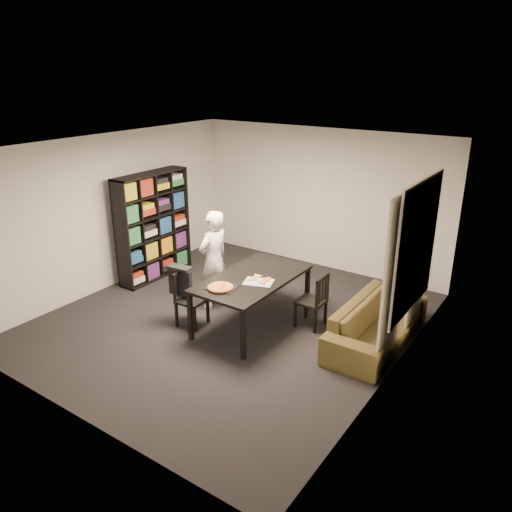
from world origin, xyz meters
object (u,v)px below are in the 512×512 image
Objects in this scene: chair_left at (187,294)px; chair_right at (316,298)px; baking_tray at (222,287)px; person at (214,260)px; bookshelf at (154,226)px; pepperoni_pizza at (221,287)px; sofa at (377,323)px; dining_table at (252,281)px.

chair_left is 1.89m from chair_right.
person is at bearing 135.42° from baking_tray.
bookshelf is at bearing 53.47° from chair_left.
sofa is at bearing 31.33° from pepperoni_pizza.
baking_tray reaches higher than sofa.
chair_left is 0.72m from baking_tray.
chair_left is at bearing 8.87° from person.
baking_tray is (-0.96, -0.98, 0.29)m from chair_right.
sofa is (2.56, 0.39, -0.49)m from person.
chair_left is 0.75m from pepperoni_pizza.
person is 4.51× the size of pepperoni_pizza.
pepperoni_pizza is at bearing 50.14° from person.
dining_table is at bearing 85.48° from person.
baking_tray is 0.20× the size of sofa.
chair_right is at bearing -1.40° from bookshelf.
bookshelf is 1.05× the size of dining_table.
bookshelf is 2.62m from pepperoni_pizza.
chair_left is 0.41× the size of sofa.
baking_tray is 1.14× the size of pepperoni_pizza.
dining_table is 1.85m from sofa.
dining_table is 1.15× the size of person.
chair_left reaches higher than chair_right.
bookshelf is 1.20× the size of person.
person is at bearing -80.18° from chair_right.
chair_left reaches higher than baking_tray.
person is at bearing 98.71° from sofa.
chair_right is at bearing 47.36° from pepperoni_pizza.
dining_table is 0.96m from chair_right.
sofa is at bearing 104.69° from person.
pepperoni_pizza is at bearing -24.94° from bookshelf.
sofa is (4.22, 0.02, -0.66)m from bookshelf.
chair_left is at bearing 179.28° from baking_tray.
chair_right is 1.42m from pepperoni_pizza.
chair_right is 1.71m from person.
chair_left is at bearing 175.40° from pepperoni_pizza.
bookshelf is at bearing 168.11° from dining_table.
chair_left reaches higher than pepperoni_pizza.
chair_right reaches higher than dining_table.
chair_right is (3.31, -0.08, -0.48)m from bookshelf.
chair_left is (-0.80, -0.52, -0.22)m from dining_table.
baking_tray is (0.70, -0.69, -0.03)m from person.
bookshelf is 1.71m from person.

